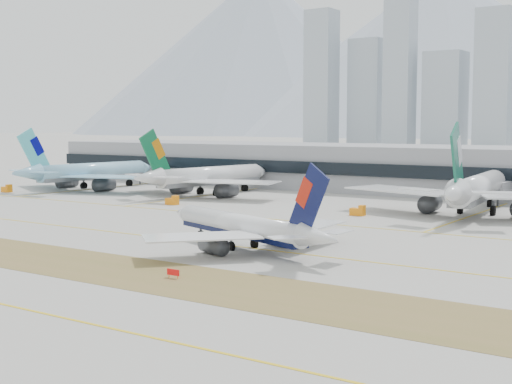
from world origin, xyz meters
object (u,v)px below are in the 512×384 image
Objects in this scene: widebody_eva at (206,177)px; widebody_cathay at (476,190)px; taxiing_airliner at (245,227)px; terminal at (405,168)px; widebody_korean at (88,173)px.

widebody_eva is 0.92× the size of widebody_cathay.
widebody_eva is (-65.52, 72.76, 1.68)m from taxiing_airliner.
widebody_eva is at bearing 82.80° from widebody_cathay.
terminal is (-38.85, 50.45, 1.41)m from widebody_cathay.
terminal is at bearing -53.67° from widebody_korean.
terminal is at bearing -35.73° from widebody_eva.
taxiing_airliner reaches higher than terminal.
widebody_korean is at bearing -148.89° from terminal.
taxiing_airliner is at bearing 158.94° from widebody_cathay.
widebody_korean is (-111.35, 66.34, 1.73)m from taxiing_airliner.
widebody_cathay is at bearing -82.68° from widebody_korean.
widebody_cathay is 0.23× the size of terminal.
taxiing_airliner is 0.78× the size of widebody_korean.
taxiing_airliner is 0.73× the size of widebody_cathay.
widebody_korean is 0.21× the size of terminal.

